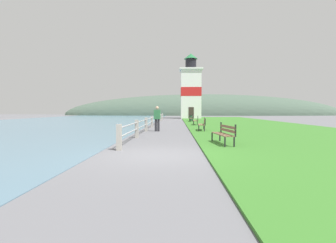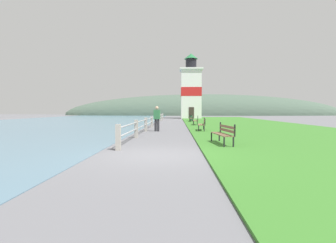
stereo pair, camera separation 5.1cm
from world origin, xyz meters
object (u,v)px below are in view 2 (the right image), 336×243
park_bench_midway (202,124)px  park_bench_by_lighthouse (192,118)px  person_strolling (157,118)px  lighthouse (191,91)px  park_bench_near (224,133)px  park_bench_far (196,120)px  trash_bin (191,118)px

park_bench_midway → park_bench_by_lighthouse: (0.08, 14.27, 0.00)m
park_bench_midway → person_strolling: 3.25m
park_bench_by_lighthouse → lighthouse: bearing=-91.6°
park_bench_near → park_bench_far: bearing=-96.8°
person_strolling → park_bench_near: bearing=-143.3°
park_bench_midway → park_bench_near: bearing=95.7°
park_bench_midway → person_strolling: bearing=7.6°
lighthouse → park_bench_by_lighthouse: bearing=-92.4°
park_bench_far → lighthouse: bearing=-86.9°
park_bench_near → trash_bin: 23.45m
park_bench_midway → lighthouse: size_ratio=0.17×
person_strolling → lighthouse: bearing=3.4°
lighthouse → park_bench_near: bearing=-90.8°
park_bench_far → trash_bin: 9.13m
lighthouse → trash_bin: size_ratio=13.62×
lighthouse → person_strolling: bearing=-97.8°
park_bench_near → park_bench_midway: bearing=-95.8°
park_bench_near → park_bench_far: same height
park_bench_far → person_strolling: person_strolling is taller
park_bench_near → lighthouse: size_ratio=0.18×
park_bench_by_lighthouse → park_bench_midway: bearing=90.5°
park_bench_far → lighthouse: (0.58, 21.06, 4.40)m
park_bench_by_lighthouse → park_bench_near: bearing=91.1°
lighthouse → person_strolling: lighthouse is taller
park_bench_far → park_bench_by_lighthouse: same height
park_bench_near → trash_bin: park_bench_near is taller
park_bench_midway → park_bench_far: same height
park_bench_near → lighthouse: 35.65m
park_bench_by_lighthouse → lighthouse: 14.45m
park_bench_near → park_bench_midway: 7.36m
park_bench_near → lighthouse: (0.48, 35.38, 4.40)m
lighthouse → trash_bin: bearing=-92.7°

